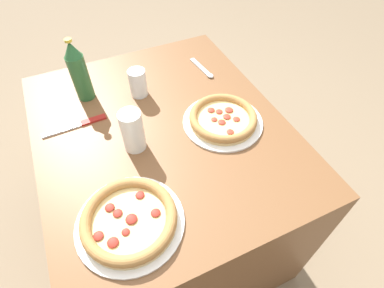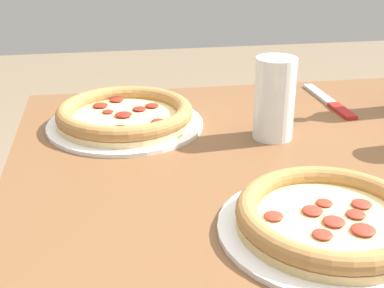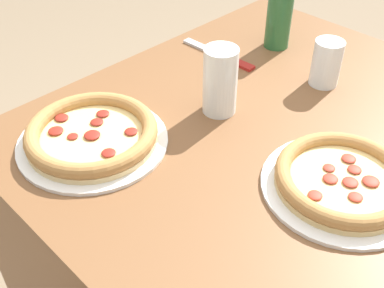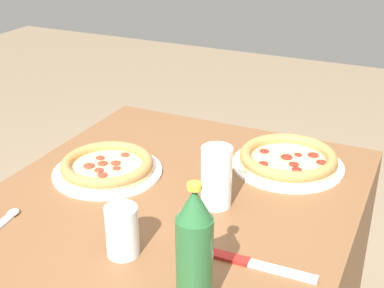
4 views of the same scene
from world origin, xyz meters
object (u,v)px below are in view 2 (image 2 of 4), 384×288
knife (330,102)px  glass_water (274,103)px  pizza_margherita (125,116)px  pizza_salami (330,219)px

knife → glass_water: bearing=41.5°
pizza_margherita → glass_water: (-0.27, 0.10, 0.05)m
pizza_salami → knife: (-0.21, -0.49, -0.02)m
pizza_margherita → pizza_salami: bearing=119.7°
pizza_salami → knife: size_ratio=1.27×
pizza_salami → knife: pizza_salami is taller
pizza_margherita → glass_water: bearing=159.3°
pizza_margherita → knife: 0.46m
pizza_margherita → glass_water: 0.29m
pizza_margherita → pizza_salami: pizza_margherita is taller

